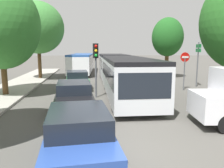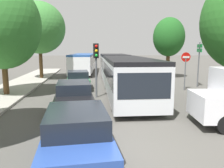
{
  "view_description": "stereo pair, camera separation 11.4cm",
  "coord_description": "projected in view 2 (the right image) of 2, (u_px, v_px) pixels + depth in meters",
  "views": [
    {
      "loc": [
        -1.19,
        -6.28,
        3.06
      ],
      "look_at": [
        0.2,
        5.21,
        1.2
      ],
      "focal_mm": 35.0,
      "sensor_mm": 36.0,
      "label": 1
    },
    {
      "loc": [
        -1.08,
        -6.29,
        3.06
      ],
      "look_at": [
        0.2,
        5.21,
        1.2
      ],
      "focal_mm": 35.0,
      "sensor_mm": 36.0,
      "label": 2
    }
  ],
  "objects": [
    {
      "name": "tree_left_far",
      "position": [
        40.0,
        29.0,
        21.65
      ],
      "size": [
        5.12,
        5.12,
        7.69
      ],
      "color": "#51381E",
      "rests_on": "ground"
    },
    {
      "name": "ground_plane",
      "position": [
        124.0,
        149.0,
        6.77
      ],
      "size": [
        200.0,
        200.0,
        0.0
      ],
      "primitive_type": "plane",
      "color": "#4F4C47"
    },
    {
      "name": "no_entry_sign",
      "position": [
        185.0,
        65.0,
        16.11
      ],
      "size": [
        0.7,
        0.08,
        2.82
      ],
      "rotation": [
        0.0,
        0.0,
        -1.57
      ],
      "color": "#56595E",
      "rests_on": "ground"
    },
    {
      "name": "articulated_bus",
      "position": [
        120.0,
        69.0,
        17.29
      ],
      "size": [
        3.03,
        17.1,
        2.53
      ],
      "rotation": [
        0.0,
        0.0,
        -1.6
      ],
      "color": "silver",
      "rests_on": "ground"
    },
    {
      "name": "direction_sign_post",
      "position": [
        199.0,
        55.0,
        17.44
      ],
      "size": [
        0.4,
        1.37,
        3.6
      ],
      "rotation": [
        0.0,
        0.0,
        2.9
      ],
      "color": "#56595E",
      "rests_on": "ground"
    },
    {
      "name": "tree_left_mid",
      "position": [
        2.0,
        27.0,
        13.76
      ],
      "size": [
        4.88,
        4.88,
        7.33
      ],
      "color": "#51381E",
      "rests_on": "ground"
    },
    {
      "name": "kerb_strip_left",
      "position": [
        15.0,
        88.0,
        16.99
      ],
      "size": [
        3.2,
        32.33,
        0.14
      ],
      "primitive_type": "cube",
      "color": "#9E998E",
      "rests_on": "ground"
    },
    {
      "name": "city_bus_rear",
      "position": [
        83.0,
        62.0,
        28.29
      ],
      "size": [
        3.35,
        11.45,
        2.43
      ],
      "rotation": [
        0.0,
        0.0,
        1.5
      ],
      "color": "silver",
      "rests_on": "ground"
    },
    {
      "name": "tree_right_mid",
      "position": [
        169.0,
        37.0,
        22.85
      ],
      "size": [
        3.29,
        3.29,
        6.32
      ],
      "color": "#51381E",
      "rests_on": "ground"
    },
    {
      "name": "queued_car_blue",
      "position": [
        77.0,
        134.0,
        6.08
      ],
      "size": [
        2.01,
        4.21,
        1.43
      ],
      "rotation": [
        0.0,
        0.0,
        1.64
      ],
      "color": "#284799",
      "rests_on": "ground"
    },
    {
      "name": "queued_car_black",
      "position": [
        74.0,
        95.0,
        11.1
      ],
      "size": [
        2.01,
        4.22,
        1.43
      ],
      "rotation": [
        0.0,
        0.0,
        1.64
      ],
      "color": "black",
      "rests_on": "ground"
    },
    {
      "name": "queued_car_green",
      "position": [
        78.0,
        80.0,
        17.12
      ],
      "size": [
        1.92,
        4.04,
        1.37
      ],
      "rotation": [
        0.0,
        0.0,
        1.64
      ],
      "color": "#236638",
      "rests_on": "ground"
    },
    {
      "name": "traffic_light",
      "position": [
        96.0,
        58.0,
        13.59
      ],
      "size": [
        0.34,
        0.38,
        3.4
      ],
      "rotation": [
        0.0,
        0.0,
        -1.46
      ],
      "color": "#56595E",
      "rests_on": "ground"
    }
  ]
}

